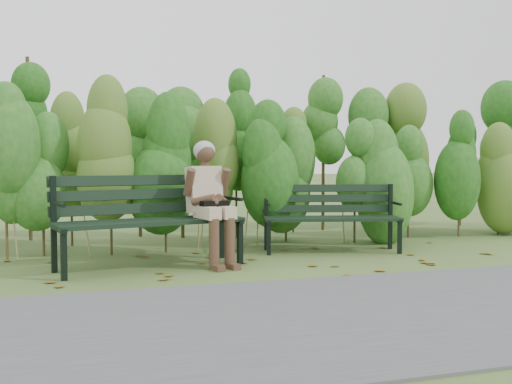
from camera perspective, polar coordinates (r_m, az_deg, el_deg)
name	(u,v)px	position (r m, az deg, el deg)	size (l,w,h in m)	color
ground	(266,264)	(6.42, 0.95, -6.86)	(80.00, 80.00, 0.00)	#425727
footpath	(363,314)	(4.43, 10.15, -11.34)	(60.00, 2.50, 0.01)	#474749
hedge_band	(222,149)	(8.11, -3.22, 4.12)	(11.04, 1.67, 2.42)	#47381E
leaf_litter	(249,265)	(6.35, -0.67, -6.93)	(5.88, 2.14, 0.01)	brown
bench_left	(147,213)	(6.29, -10.32, -1.95)	(1.99, 1.00, 0.95)	black
bench_right	(330,212)	(7.33, 7.09, -1.89)	(1.70, 0.89, 0.81)	black
seated_woman	(209,194)	(6.33, -4.45, -0.17)	(0.53, 0.78, 1.31)	#BCAD88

